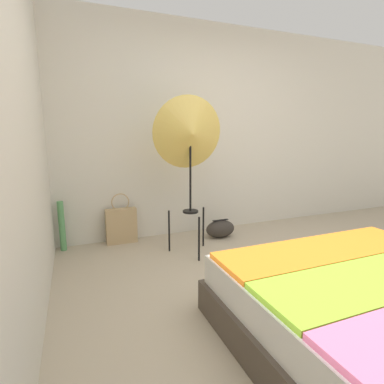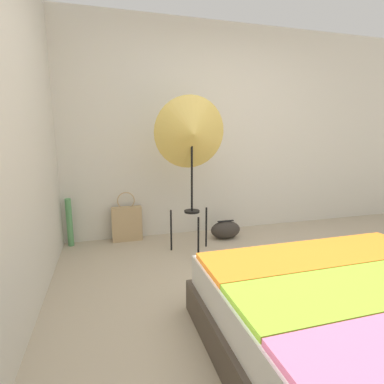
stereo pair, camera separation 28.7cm
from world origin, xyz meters
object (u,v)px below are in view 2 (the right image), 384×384
at_px(duffel_bag, 225,230).
at_px(paper_roll, 70,222).
at_px(tote_bag, 127,223).
at_px(photo_umbrella, 192,135).

distance_m(duffel_bag, paper_roll, 1.84).
bearing_deg(tote_bag, photo_umbrella, -41.57).
height_order(photo_umbrella, paper_roll, photo_umbrella).
bearing_deg(photo_umbrella, tote_bag, 138.43).
bearing_deg(paper_roll, tote_bag, -0.10).
height_order(photo_umbrella, duffel_bag, photo_umbrella).
height_order(duffel_bag, paper_roll, paper_roll).
bearing_deg(duffel_bag, paper_roll, 171.63).
bearing_deg(photo_umbrella, duffel_bag, 30.73).
bearing_deg(paper_roll, duffel_bag, -8.37).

